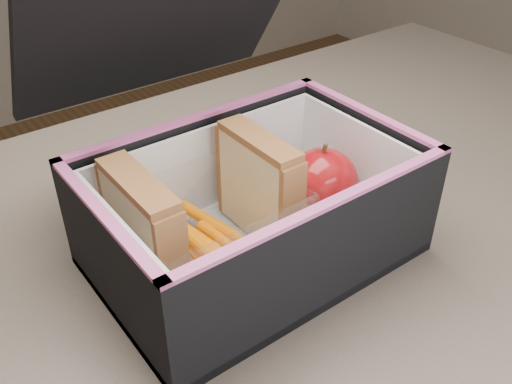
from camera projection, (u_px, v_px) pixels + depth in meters
kitchen_table at (321, 300)px, 0.63m from camera, size 1.20×0.80×0.75m
lunch_bag at (250, 200)px, 0.52m from camera, size 0.29×0.30×0.26m
plastic_tub at (206, 227)px, 0.51m from camera, size 0.16×0.12×0.07m
sandwich_left at (144, 233)px, 0.47m from camera, size 0.03×0.10×0.11m
sandwich_right at (259, 186)px, 0.53m from camera, size 0.03×0.09×0.10m
carrot_sticks at (211, 250)px, 0.51m from camera, size 0.06×0.14×0.03m
paper_napkin at (316, 212)px, 0.58m from camera, size 0.07×0.07×0.01m
red_apple at (322, 181)px, 0.56m from camera, size 0.08×0.08×0.08m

